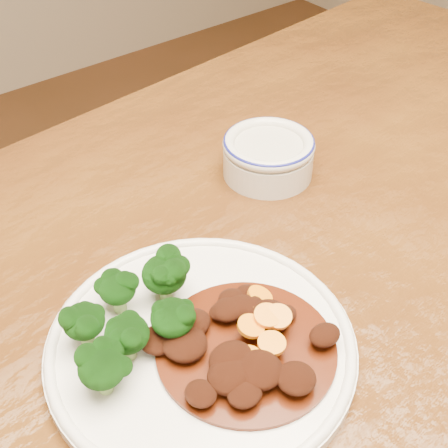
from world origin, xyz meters
TOP-DOWN VIEW (x-y plane):
  - dining_table at (-0.00, 0.00)m, footprint 1.58×1.04m
  - dinner_plate at (-0.11, 0.03)m, footprint 0.27×0.27m
  - broccoli_florets at (-0.15, 0.07)m, footprint 0.14×0.10m
  - mince_stew at (-0.09, 0.00)m, footprint 0.16×0.16m
  - dip_bowl at (0.11, 0.19)m, footprint 0.11×0.11m

SIDE VIEW (x-z plane):
  - dining_table at x=0.00m, z-range 0.30..1.05m
  - dinner_plate at x=-0.11m, z-range 0.75..0.77m
  - mince_stew at x=-0.09m, z-range 0.76..0.79m
  - dip_bowl at x=0.11m, z-range 0.75..0.80m
  - broccoli_florets at x=-0.15m, z-range 0.77..0.81m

